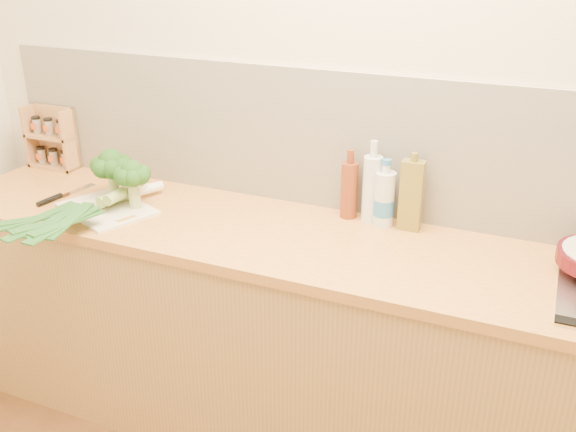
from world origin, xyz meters
name	(u,v)px	position (x,y,z in m)	size (l,w,h in m)	color
room_shell	(363,146)	(0.00, 1.49, 1.17)	(3.50, 3.50, 3.50)	beige
counter	(331,348)	(0.00, 1.20, 0.45)	(3.20, 0.62, 0.90)	#A88446
chopping_board	(107,209)	(-0.92, 1.12, 0.91)	(0.36, 0.27, 0.01)	silver
broccoli_left	(112,165)	(-0.96, 1.23, 1.05)	(0.17, 0.17, 0.20)	#97AB64
broccoli_right	(132,175)	(-0.82, 1.17, 1.04)	(0.14, 0.15, 0.19)	#97AB64
leek_front	(100,202)	(-0.94, 1.11, 0.93)	(0.35, 0.65, 0.04)	white
leek_mid	(96,204)	(-0.91, 1.05, 0.95)	(0.19, 0.63, 0.04)	white
leek_back	(104,203)	(-0.86, 1.04, 0.97)	(0.10, 0.63, 0.04)	white
chefs_knife	(57,197)	(-1.17, 1.13, 0.91)	(0.07, 0.29, 0.02)	silver
spice_rack	(53,141)	(-1.45, 1.44, 1.02)	(0.23, 0.09, 0.28)	#BF7C52
oil_tin	(411,195)	(0.21, 1.42, 1.03)	(0.08, 0.05, 0.29)	olive
glass_bottle	(372,188)	(0.06, 1.43, 1.03)	(0.07, 0.07, 0.31)	silver
amber_bottle	(349,189)	(-0.03, 1.43, 1.01)	(0.06, 0.06, 0.27)	maroon
water_bottle	(384,200)	(0.11, 1.41, 1.00)	(0.08, 0.08, 0.24)	silver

